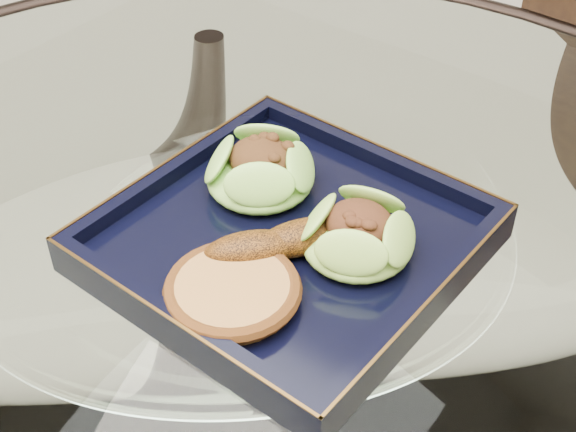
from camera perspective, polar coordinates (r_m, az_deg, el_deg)
The scene contains 6 objects.
dining_table at distance 0.78m, azimuth -2.95°, elevation -11.86°, with size 1.13×1.13×0.77m.
navy_plate at distance 0.66m, azimuth -0.00°, elevation -1.99°, with size 0.27×0.27×0.02m, color black.
lettuce_wrap_left at distance 0.69m, azimuth -2.00°, elevation 3.06°, with size 0.09×0.09×0.03m, color #6BA931.
lettuce_wrap_right at distance 0.63m, azimuth 4.94°, elevation -1.56°, with size 0.09×0.09×0.03m, color #6EA32F.
roasted_plantain at distance 0.63m, azimuth 0.97°, elevation -1.54°, with size 0.15×0.03×0.03m, color #65350A.
crumb_patty at distance 0.59m, azimuth -3.96°, elevation -5.43°, with size 0.09×0.09×0.02m, color #A86E38.
Camera 1 is at (0.32, -0.36, 1.22)m, focal length 50.00 mm.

